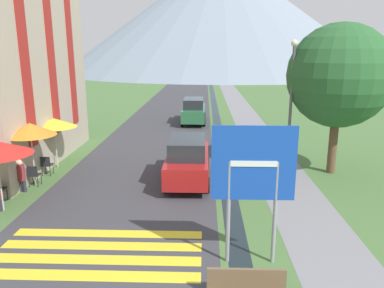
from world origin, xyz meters
name	(u,v)px	position (x,y,z in m)	size (l,w,h in m)	color
ground_plane	(200,129)	(0.00, 20.00, 0.00)	(160.00, 160.00, 0.00)	#476B38
road	(175,107)	(-2.50, 30.00, 0.00)	(6.40, 60.00, 0.01)	#38383D
footpath	(240,108)	(3.60, 30.00, 0.00)	(2.20, 60.00, 0.01)	slate
drainage_channel	(215,107)	(1.20, 30.00, 0.00)	(0.60, 60.00, 0.00)	black
crosswalk_marking	(98,252)	(-2.50, 3.83, 0.01)	(5.44, 2.54, 0.01)	yellow
mountain_distant	(220,14)	(3.97, 92.88, 14.00)	(78.58, 78.58, 28.00)	gray
road_sign	(253,175)	(1.44, 3.53, 2.31)	(2.00, 0.11, 3.50)	gray
parked_car_near	(188,159)	(-0.40, 9.53, 0.91)	(1.75, 4.33, 1.82)	#A31919
parked_car_far	(194,111)	(-0.54, 22.26, 0.91)	(1.74, 4.59, 1.82)	#28663D
cafe_chair_far_right	(46,164)	(-6.42, 10.00, 0.51)	(0.40, 0.40, 0.85)	#232328
cafe_chair_far_left	(33,164)	(-6.98, 9.93, 0.51)	(0.40, 0.40, 0.85)	#232328
cafe_chair_middle	(34,174)	(-6.38, 8.68, 0.51)	(0.40, 0.40, 0.85)	#232328
cafe_umbrella_middle_orange	(30,129)	(-6.34, 8.69, 2.28)	(1.92, 1.92, 2.53)	#B7B2A8
cafe_umbrella_rear_yellow	(54,123)	(-6.44, 11.19, 2.06)	(2.01, 2.01, 2.26)	#B7B2A8
person_seated_near	(21,174)	(-6.59, 8.09, 0.69)	(0.32, 0.32, 1.25)	#282833
person_standing_terrace	(30,154)	(-6.94, 9.69, 1.04)	(0.32, 0.32, 1.79)	#282833
streetlamp	(291,98)	(3.81, 10.46, 3.29)	(0.28, 0.28, 5.61)	#515156
tree_by_path	(339,76)	(5.80, 10.83, 4.17)	(4.28, 4.28, 6.32)	brown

